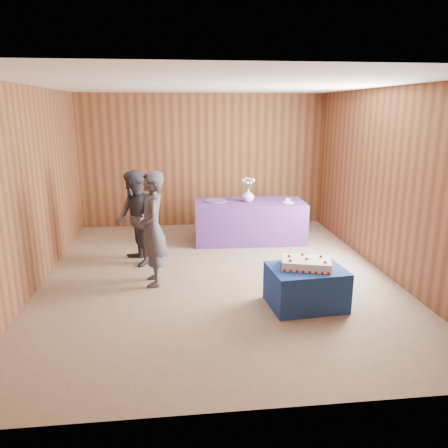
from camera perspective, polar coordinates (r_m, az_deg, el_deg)
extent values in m
plane|color=#88725E|center=(6.51, -0.89, -6.75)|extent=(6.00, 6.00, 0.00)
cube|color=brown|center=(9.10, -2.81, 8.23)|extent=(5.00, 0.04, 2.70)
cube|color=brown|center=(3.25, 4.28, -3.94)|extent=(5.00, 0.04, 2.70)
cube|color=brown|center=(6.40, -23.87, 4.18)|extent=(0.04, 6.00, 2.70)
cube|color=brown|center=(6.85, 20.46, 5.13)|extent=(0.04, 6.00, 2.70)
cube|color=white|center=(6.06, -0.99, 17.73)|extent=(5.00, 6.00, 0.04)
cube|color=navy|center=(5.57, 10.65, -8.05)|extent=(0.96, 0.78, 0.50)
cube|color=#61328B|center=(8.09, 3.33, 0.36)|extent=(2.03, 0.97, 0.75)
cube|color=white|center=(5.48, 10.70, -5.05)|extent=(0.67, 0.54, 0.11)
sphere|color=#A91D0D|center=(5.31, 7.52, -6.01)|extent=(0.03, 0.03, 0.03)
sphere|color=#A91D0D|center=(5.33, 13.89, -6.27)|extent=(0.03, 0.03, 0.03)
sphere|color=#A91D0D|center=(5.68, 7.69, -4.62)|extent=(0.03, 0.03, 0.03)
sphere|color=#A91D0D|center=(5.69, 13.63, -4.87)|extent=(0.03, 0.03, 0.03)
sphere|color=#A91D0D|center=(5.36, 8.86, -4.61)|extent=(0.04, 0.04, 0.04)
cone|color=#1A5B14|center=(5.37, 9.11, -4.71)|extent=(0.02, 0.03, 0.02)
sphere|color=#A91D0D|center=(5.55, 12.35, -4.12)|extent=(0.04, 0.04, 0.04)
cone|color=#1A5B14|center=(5.56, 12.59, -4.22)|extent=(0.02, 0.03, 0.02)
sphere|color=#A91D0D|center=(5.46, 10.74, -4.35)|extent=(0.04, 0.04, 0.04)
cone|color=#1A5B14|center=(5.47, 10.98, -4.45)|extent=(0.02, 0.03, 0.02)
imported|color=silver|center=(7.97, 3.16, 3.77)|extent=(0.29, 0.29, 0.23)
cylinder|color=#245B27|center=(7.94, 3.46, 5.18)|extent=(0.01, 0.01, 0.16)
sphere|color=silver|center=(7.94, 3.88, 5.76)|extent=(0.05, 0.05, 0.05)
cylinder|color=#245B27|center=(7.96, 3.38, 5.20)|extent=(0.01, 0.01, 0.16)
sphere|color=white|center=(7.99, 3.68, 5.82)|extent=(0.05, 0.05, 0.05)
cylinder|color=#245B27|center=(7.97, 3.22, 5.22)|extent=(0.01, 0.01, 0.16)
sphere|color=silver|center=(8.02, 3.29, 5.85)|extent=(0.05, 0.05, 0.05)
cylinder|color=#245B27|center=(7.97, 3.05, 5.22)|extent=(0.01, 0.01, 0.16)
sphere|color=white|center=(8.01, 2.87, 5.85)|extent=(0.05, 0.05, 0.05)
cylinder|color=#245B27|center=(7.95, 2.93, 5.20)|extent=(0.01, 0.01, 0.16)
sphere|color=silver|center=(7.96, 2.56, 5.81)|extent=(0.05, 0.05, 0.05)
cylinder|color=#245B27|center=(7.93, 2.90, 5.17)|extent=(0.01, 0.01, 0.16)
sphere|color=white|center=(7.91, 2.49, 5.74)|extent=(0.05, 0.05, 0.05)
cylinder|color=#245B27|center=(7.91, 2.98, 5.14)|extent=(0.01, 0.01, 0.16)
sphere|color=silver|center=(7.85, 2.69, 5.68)|extent=(0.05, 0.05, 0.05)
cylinder|color=#245B27|center=(7.90, 3.14, 5.13)|extent=(0.01, 0.01, 0.16)
sphere|color=white|center=(7.83, 3.09, 5.64)|extent=(0.05, 0.05, 0.05)
cylinder|color=#245B27|center=(7.90, 3.31, 5.13)|extent=(0.01, 0.01, 0.16)
sphere|color=silver|center=(7.84, 3.52, 5.64)|extent=(0.05, 0.05, 0.05)
cylinder|color=#245B27|center=(7.92, 3.43, 5.15)|extent=(0.01, 0.01, 0.16)
sphere|color=white|center=(7.88, 3.82, 5.69)|extent=(0.05, 0.05, 0.05)
cylinder|color=#684F9E|center=(7.99, -1.14, 3.04)|extent=(0.48, 0.48, 0.02)
cylinder|color=white|center=(7.96, 8.35, 2.80)|extent=(0.26, 0.26, 0.01)
cube|color=white|center=(7.95, 8.36, 3.07)|extent=(0.10, 0.09, 0.07)
sphere|color=#A91D0D|center=(7.92, 8.41, 3.36)|extent=(0.03, 0.03, 0.03)
cube|color=#ADADB1|center=(7.88, 8.82, 2.63)|extent=(0.25, 0.13, 0.00)
imported|color=#3C3B46|center=(6.05, -9.35, -0.65)|extent=(0.44, 0.62, 1.60)
imported|color=#32323C|center=(6.91, -11.53, 0.75)|extent=(0.79, 0.88, 1.49)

